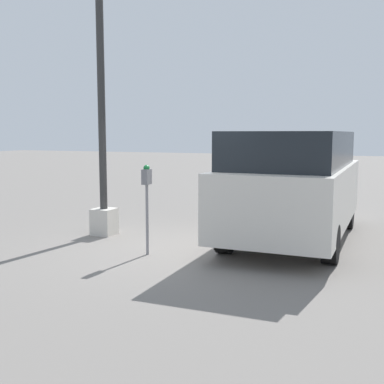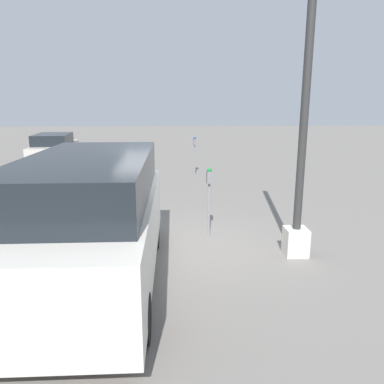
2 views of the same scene
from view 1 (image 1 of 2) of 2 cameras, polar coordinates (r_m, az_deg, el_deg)
ground_plane at (r=8.92m, az=0.12°, el=-6.70°), size 80.00×80.00×0.00m
parking_meter_near at (r=8.31m, az=-5.38°, el=0.38°), size 0.20×0.12×1.57m
lamp_post at (r=10.07m, az=-10.54°, el=4.08°), size 0.44×0.44×5.28m
parked_van at (r=9.65m, az=12.02°, el=1.13°), size 5.10×2.06×2.14m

